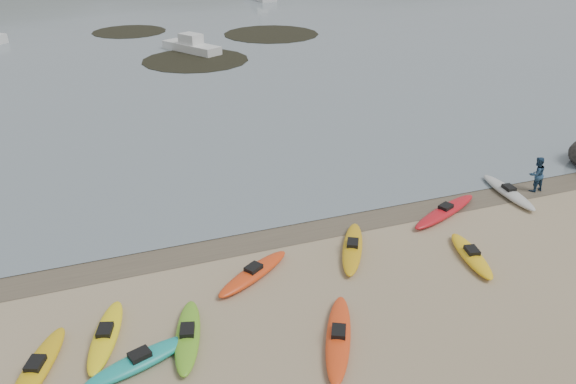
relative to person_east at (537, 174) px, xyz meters
name	(u,v)px	position (x,y,z in m)	size (l,w,h in m)	color
ground	(288,226)	(-11.27, 0.80, -0.80)	(600.00, 600.00, 0.00)	tan
wet_sand	(291,230)	(-11.27, 0.50, -0.79)	(60.00, 60.00, 0.00)	brown
kayaks	(313,279)	(-11.79, -3.04, -0.63)	(20.35, 9.61, 0.34)	yellow
person_east	(537,174)	(0.00, 0.00, 0.00)	(0.78, 0.60, 1.60)	navy
kelp_mats	(210,41)	(-6.04, 36.53, -0.77)	(21.91, 22.96, 0.04)	black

